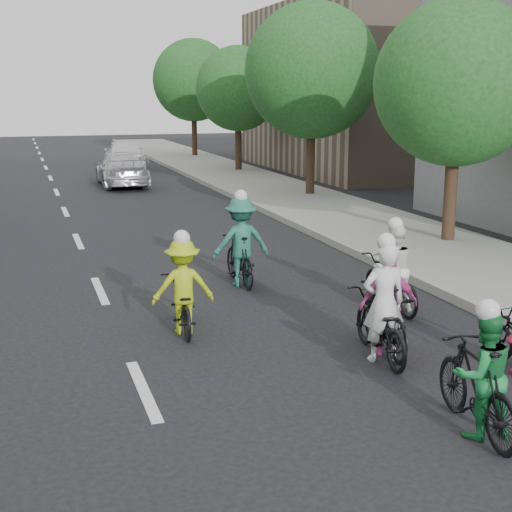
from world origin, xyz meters
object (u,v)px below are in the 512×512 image
cyclist_1 (182,295)px  cyclist_5 (381,319)px  cyclist_4 (386,312)px  follow_car_trail (124,155)px  cyclist_2 (241,248)px  cyclist_6 (391,277)px  follow_car_lead (122,170)px  cyclist_3 (479,382)px

cyclist_1 → cyclist_5: (2.42, -2.05, -0.01)m
cyclist_4 → cyclist_5: (-0.19, -0.20, -0.02)m
cyclist_5 → follow_car_trail: cyclist_5 is taller
cyclist_4 → cyclist_2: bearing=-70.6°
cyclist_5 → cyclist_6: bearing=-116.1°
cyclist_2 → cyclist_4: (0.89, -4.29, -0.13)m
cyclist_1 → follow_car_lead: size_ratio=0.37×
follow_car_lead → cyclist_5: bearing=92.7°
cyclist_2 → cyclist_5: 4.55m
cyclist_5 → follow_car_trail: size_ratio=0.41×
cyclist_1 → follow_car_lead: 19.03m
cyclist_3 → cyclist_6: size_ratio=1.00×
cyclist_3 → cyclist_5: size_ratio=0.97×
cyclist_1 → cyclist_5: 3.17m
follow_car_lead → follow_car_trail: follow_car_trail is taller
follow_car_trail → cyclist_6: bearing=96.0°
cyclist_4 → follow_car_trail: size_ratio=0.39×
cyclist_4 → follow_car_lead: size_ratio=0.40×
follow_car_trail → cyclist_3: bearing=93.0°
cyclist_2 → follow_car_trail: 22.79m
cyclist_2 → cyclist_6: bearing=129.0°
cyclist_1 → cyclist_2: 2.99m
cyclist_2 → cyclist_3: bearing=94.8°
cyclist_1 → cyclist_2: (1.72, 2.44, 0.14)m
cyclist_3 → cyclist_6: cyclist_6 is taller
follow_car_trail → cyclist_5: bearing=93.1°
cyclist_2 → cyclist_6: cyclist_2 is taller
follow_car_trail → cyclist_2: bearing=91.2°
cyclist_5 → follow_car_lead: 21.02m
cyclist_6 → cyclist_5: bearing=57.1°
follow_car_lead → follow_car_trail: bearing=-98.3°
cyclist_3 → cyclist_2: bearing=-77.9°
follow_car_lead → follow_car_trail: 6.33m
cyclist_4 → cyclist_3: bearing=91.7°
cyclist_1 → cyclist_5: size_ratio=0.89×
cyclist_4 → follow_car_trail: (0.09, 27.05, 0.17)m
cyclist_5 → follow_car_trail: 27.26m
cyclist_2 → cyclist_5: size_ratio=1.02×
cyclist_6 → cyclist_2: bearing=-51.1°
cyclist_3 → follow_car_trail: size_ratio=0.40×
cyclist_3 → follow_car_lead: 23.43m
cyclist_3 → cyclist_6: (1.38, 4.47, -0.02)m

